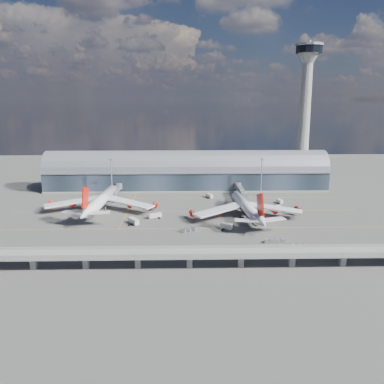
{
  "coord_description": "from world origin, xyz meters",
  "views": [
    {
      "loc": [
        -2.12,
        -189.3,
        63.29
      ],
      "look_at": [
        2.45,
        10.0,
        14.0
      ],
      "focal_mm": 35.0,
      "sensor_mm": 36.0,
      "label": 1
    }
  ],
  "objects_px": {
    "floodlight_mast_left": "(111,177)",
    "cargo_train_0": "(189,230)",
    "service_truck_3": "(279,209)",
    "service_truck_2": "(155,216)",
    "service_truck_0": "(134,221)",
    "cargo_train_2": "(299,246)",
    "service_truck_1": "(226,226)",
    "cargo_train_1": "(275,241)",
    "control_tower": "(304,116)",
    "airliner_right": "(247,208)",
    "airliner_left": "(100,201)",
    "service_truck_5": "(210,196)",
    "floodlight_mast_right": "(261,176)",
    "service_truck_4": "(280,201)"
  },
  "relations": [
    {
      "from": "floodlight_mast_left",
      "to": "service_truck_0",
      "type": "bearing_deg",
      "value": -69.45
    },
    {
      "from": "floodlight_mast_right",
      "to": "cargo_train_1",
      "type": "xyz_separation_m",
      "value": [
        -10.65,
        -85.41,
        -12.77
      ]
    },
    {
      "from": "airliner_right",
      "to": "cargo_train_0",
      "type": "distance_m",
      "value": 39.01
    },
    {
      "from": "control_tower",
      "to": "service_truck_0",
      "type": "distance_m",
      "value": 150.72
    },
    {
      "from": "airliner_right",
      "to": "cargo_train_2",
      "type": "relative_size",
      "value": 8.33
    },
    {
      "from": "service_truck_1",
      "to": "service_truck_4",
      "type": "height_order",
      "value": "service_truck_1"
    },
    {
      "from": "service_truck_1",
      "to": "airliner_right",
      "type": "bearing_deg",
      "value": -4.62
    },
    {
      "from": "cargo_train_2",
      "to": "cargo_train_0",
      "type": "bearing_deg",
      "value": 51.93
    },
    {
      "from": "control_tower",
      "to": "airliner_left",
      "type": "height_order",
      "value": "control_tower"
    },
    {
      "from": "service_truck_2",
      "to": "service_truck_4",
      "type": "height_order",
      "value": "service_truck_2"
    },
    {
      "from": "floodlight_mast_right",
      "to": "cargo_train_0",
      "type": "xyz_separation_m",
      "value": [
        -49.78,
        -69.93,
        -12.65
      ]
    },
    {
      "from": "service_truck_2",
      "to": "cargo_train_1",
      "type": "distance_m",
      "value": 68.6
    },
    {
      "from": "service_truck_3",
      "to": "cargo_train_2",
      "type": "height_order",
      "value": "service_truck_3"
    },
    {
      "from": "airliner_left",
      "to": "cargo_train_1",
      "type": "relative_size",
      "value": 7.06
    },
    {
      "from": "control_tower",
      "to": "service_truck_2",
      "type": "height_order",
      "value": "control_tower"
    },
    {
      "from": "airliner_left",
      "to": "cargo_train_1",
      "type": "xyz_separation_m",
      "value": [
        89.91,
        -51.83,
        -5.25
      ]
    },
    {
      "from": "control_tower",
      "to": "floodlight_mast_right",
      "type": "bearing_deg",
      "value": -141.34
    },
    {
      "from": "floodlight_mast_left",
      "to": "cargo_train_0",
      "type": "relative_size",
      "value": 3.06
    },
    {
      "from": "cargo_train_1",
      "to": "service_truck_0",
      "type": "bearing_deg",
      "value": 70.91
    },
    {
      "from": "airliner_left",
      "to": "airliner_right",
      "type": "bearing_deg",
      "value": -6.56
    },
    {
      "from": "cargo_train_0",
      "to": "floodlight_mast_right",
      "type": "bearing_deg",
      "value": -10.94
    },
    {
      "from": "service_truck_0",
      "to": "cargo_train_2",
      "type": "height_order",
      "value": "service_truck_0"
    },
    {
      "from": "cargo_train_1",
      "to": "service_truck_3",
      "type": "bearing_deg",
      "value": -13.0
    },
    {
      "from": "service_truck_1",
      "to": "service_truck_3",
      "type": "relative_size",
      "value": 0.95
    },
    {
      "from": "service_truck_2",
      "to": "service_truck_4",
      "type": "relative_size",
      "value": 1.51
    },
    {
      "from": "airliner_left",
      "to": "service_truck_5",
      "type": "xyz_separation_m",
      "value": [
        65.58,
        28.61,
        -4.71
      ]
    },
    {
      "from": "control_tower",
      "to": "airliner_right",
      "type": "bearing_deg",
      "value": -124.58
    },
    {
      "from": "airliner_right",
      "to": "service_truck_3",
      "type": "height_order",
      "value": "airliner_right"
    },
    {
      "from": "cargo_train_2",
      "to": "service_truck_2",
      "type": "bearing_deg",
      "value": 42.65
    },
    {
      "from": "floodlight_mast_right",
      "to": "cargo_train_0",
      "type": "relative_size",
      "value": 3.06
    },
    {
      "from": "airliner_left",
      "to": "cargo_train_0",
      "type": "bearing_deg",
      "value": -32.09
    },
    {
      "from": "control_tower",
      "to": "floodlight_mast_left",
      "type": "xyz_separation_m",
      "value": [
        -135.0,
        -28.0,
        -38.0
      ]
    },
    {
      "from": "control_tower",
      "to": "service_truck_1",
      "type": "xyz_separation_m",
      "value": [
        -65.81,
        -95.13,
        -49.99
      ]
    },
    {
      "from": "control_tower",
      "to": "floodlight_mast_left",
      "type": "distance_m",
      "value": 143.01
    },
    {
      "from": "cargo_train_2",
      "to": "service_truck_0",
      "type": "bearing_deg",
      "value": 52.54
    },
    {
      "from": "service_truck_0",
      "to": "service_truck_3",
      "type": "relative_size",
      "value": 1.18
    },
    {
      "from": "airliner_right",
      "to": "service_truck_1",
      "type": "bearing_deg",
      "value": -130.4
    },
    {
      "from": "service_truck_3",
      "to": "service_truck_2",
      "type": "bearing_deg",
      "value": -164.41
    },
    {
      "from": "service_truck_0",
      "to": "cargo_train_1",
      "type": "relative_size",
      "value": 0.77
    },
    {
      "from": "floodlight_mast_left",
      "to": "service_truck_5",
      "type": "relative_size",
      "value": 4.28
    },
    {
      "from": "service_truck_1",
      "to": "service_truck_3",
      "type": "distance_m",
      "value": 46.1
    },
    {
      "from": "control_tower",
      "to": "service_truck_1",
      "type": "distance_m",
      "value": 126.01
    },
    {
      "from": "airliner_left",
      "to": "cargo_train_0",
      "type": "relative_size",
      "value": 8.36
    },
    {
      "from": "floodlight_mast_left",
      "to": "service_truck_0",
      "type": "relative_size",
      "value": 3.35
    },
    {
      "from": "floodlight_mast_right",
      "to": "service_truck_3",
      "type": "height_order",
      "value": "floodlight_mast_right"
    },
    {
      "from": "airliner_left",
      "to": "service_truck_3",
      "type": "relative_size",
      "value": 10.8
    },
    {
      "from": "floodlight_mast_right",
      "to": "service_truck_4",
      "type": "height_order",
      "value": "floodlight_mast_right"
    },
    {
      "from": "floodlight_mast_right",
      "to": "service_truck_0",
      "type": "distance_m",
      "value": 98.12
    },
    {
      "from": "cargo_train_2",
      "to": "service_truck_4",
      "type": "bearing_deg",
      "value": -21.18
    },
    {
      "from": "service_truck_1",
      "to": "cargo_train_1",
      "type": "height_order",
      "value": "service_truck_1"
    }
  ]
}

